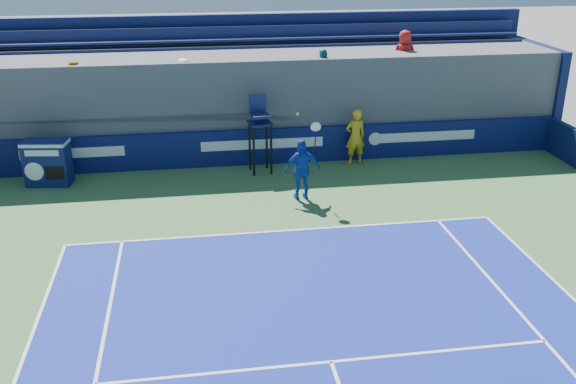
{
  "coord_description": "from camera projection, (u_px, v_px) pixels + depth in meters",
  "views": [
    {
      "loc": [
        -2.2,
        -2.85,
        7.18
      ],
      "look_at": [
        0.0,
        11.5,
        1.25
      ],
      "focal_mm": 40.0,
      "sensor_mm": 36.0,
      "label": 1
    }
  ],
  "objects": [
    {
      "name": "umpire_chair",
      "position": [
        260.0,
        126.0,
        20.02
      ],
      "size": [
        0.79,
        0.79,
        2.48
      ],
      "color": "black",
      "rests_on": "ground"
    },
    {
      "name": "ball_person",
      "position": [
        355.0,
        137.0,
        20.96
      ],
      "size": [
        0.71,
        0.51,
        1.84
      ],
      "primitive_type": "imported",
      "rotation": [
        0.0,
        0.0,
        3.25
      ],
      "color": "gold",
      "rests_on": "apron"
    },
    {
      "name": "back_hoarding",
      "position": [
        262.0,
        147.0,
        21.05
      ],
      "size": [
        20.4,
        0.21,
        1.2
      ],
      "color": "#0D134A",
      "rests_on": "ground"
    },
    {
      "name": "tennis_player",
      "position": [
        302.0,
        169.0,
        18.17
      ],
      "size": [
        1.06,
        0.48,
        2.57
      ],
      "color": "#133CA0",
      "rests_on": "apron"
    },
    {
      "name": "stadium_seating",
      "position": [
        255.0,
        95.0,
        22.46
      ],
      "size": [
        21.0,
        4.05,
        4.4
      ],
      "color": "#4C4B50",
      "rests_on": "ground"
    },
    {
      "name": "match_clock",
      "position": [
        47.0,
        161.0,
        19.29
      ],
      "size": [
        1.41,
        0.9,
        1.4
      ],
      "color": "#101953",
      "rests_on": "ground"
    }
  ]
}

